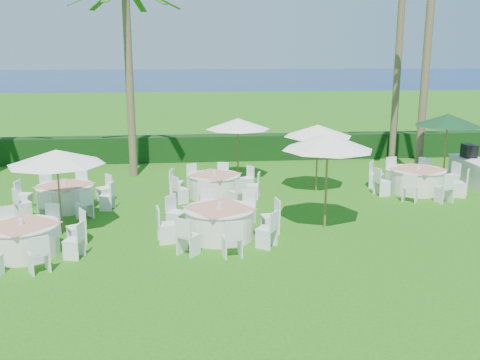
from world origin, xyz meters
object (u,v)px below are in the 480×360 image
Objects in this scene: banquet_table_e at (215,185)px; umbrella_c at (238,124)px; umbrella_green at (448,120)px; umbrella_b at (328,142)px; banquet_table_f at (417,180)px; banquet_table_a at (23,239)px; umbrella_a at (56,157)px; banquet_table_b at (219,222)px; banquet_table_d at (65,196)px; umbrella_d at (318,131)px.

umbrella_c is (1.10, 2.56, 1.85)m from banquet_table_e.
umbrella_green is (7.96, -1.55, 0.23)m from umbrella_c.
umbrella_b is 1.02× the size of umbrella_green.
banquet_table_a is at bearing -158.17° from banquet_table_f.
umbrella_a is (0.57, 1.78, 1.76)m from banquet_table_a.
banquet_table_a is 10.14m from umbrella_c.
umbrella_c is 8.12m from umbrella_green.
banquet_table_b reaches higher than banquet_table_d.
banquet_table_f is at bearing 4.31° from banquet_table_d.
umbrella_c is 3.46m from umbrella_d.
banquet_table_f is at bearing 29.41° from banquet_table_b.
umbrella_d is at bearing 24.42° from umbrella_a.
banquet_table_a is 10.74m from umbrella_d.
umbrella_d is 5.29m from umbrella_green.
umbrella_b is (3.00, -3.88, 2.13)m from banquet_table_e.
banquet_table_b is at bearing -150.59° from banquet_table_f.
umbrella_green is at bearing 17.95° from umbrella_a.
umbrella_c is (1.22, 6.97, 1.83)m from banquet_table_b.
umbrella_a is (-12.09, -3.29, 1.72)m from banquet_table_f.
umbrella_b is 1.12× the size of umbrella_d.
banquet_table_e is at bearing 45.11° from banquet_table_a.
umbrella_a is at bearing -164.75° from banquet_table_f.
banquet_table_b is 3.81m from umbrella_b.
banquet_table_e is at bearing 12.02° from banquet_table_d.
umbrella_green is at bearing -10.98° from umbrella_c.
umbrella_b is at bearing 9.53° from banquet_table_b.
banquet_table_e is 9.35m from umbrella_green.
umbrella_green is at bearing 8.39° from banquet_table_d.
umbrella_green is (14.23, 6.20, 2.09)m from banquet_table_a.
banquet_table_a is 0.98× the size of banquet_table_e.
banquet_table_a is at bearing -128.98° from umbrella_c.
umbrella_a is at bearing -133.67° from umbrella_c.
umbrella_b is (-4.48, -3.76, 2.10)m from banquet_table_f.
banquet_table_a is 4.14m from banquet_table_d.
banquet_table_d is 1.17× the size of umbrella_green.
banquet_table_d reaches higher than banquet_table_a.
umbrella_a is 7.63m from umbrella_b.
umbrella_d reaches higher than banquet_table_f.
umbrella_d is (3.81, 0.40, 1.84)m from banquet_table_e.
banquet_table_e is (5.17, 5.19, 0.01)m from banquet_table_a.
umbrella_c reaches higher than banquet_table_e.
banquet_table_a is at bearing -92.76° from banquet_table_d.
umbrella_b reaches higher than banquet_table_b.
banquet_table_d is at bearing 145.33° from banquet_table_b.
umbrella_b is (3.13, 0.53, 2.11)m from banquet_table_b.
banquet_table_f is at bearing 21.83° from banquet_table_a.
umbrella_a is 1.04× the size of umbrella_c.
banquet_table_e is 3.34m from umbrella_c.
umbrella_b is at bearing -3.53° from umbrella_a.
umbrella_d is (8.78, 1.46, 1.84)m from banquet_table_d.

